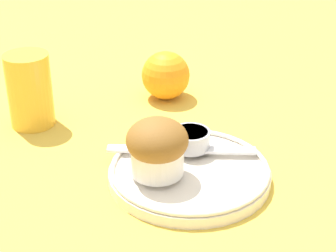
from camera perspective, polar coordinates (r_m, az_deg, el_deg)
ground_plane at (r=0.69m, az=0.72°, el=-5.54°), size 3.00×3.00×0.00m
plate at (r=0.69m, az=2.19°, el=-4.74°), size 0.20×0.20×0.02m
muffin at (r=0.65m, az=-1.20°, el=-2.03°), size 0.07×0.07×0.07m
cream_ramekin at (r=0.71m, az=2.32°, el=-1.28°), size 0.05×0.05×0.02m
berry_pair at (r=0.72m, az=1.30°, el=-1.57°), size 0.03×0.01×0.01m
butter_knife at (r=0.71m, az=1.38°, el=-2.41°), size 0.17×0.12×0.00m
orange_fruit at (r=0.88m, az=-0.23°, el=5.17°), size 0.08×0.08×0.08m
juice_glass at (r=0.82m, az=-13.87°, el=3.56°), size 0.06×0.06×0.11m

